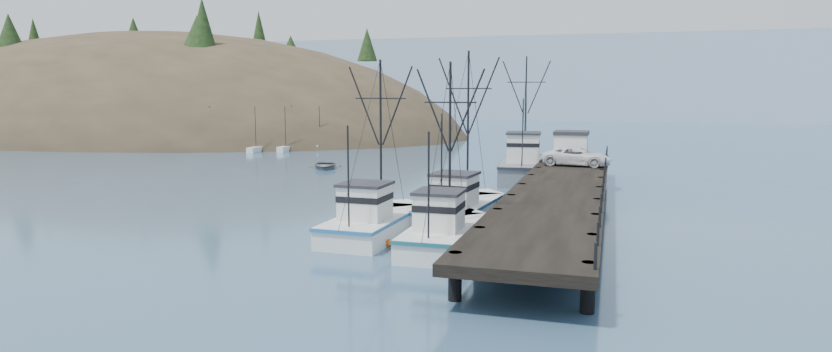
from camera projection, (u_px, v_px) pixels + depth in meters
The scene contains 13 objects.
ground at pixel (257, 256), 33.36m from camera, with size 400.00×400.00×0.00m, color #32516F.
pier at pixel (560, 190), 44.29m from camera, with size 6.00×44.00×2.00m.
headland at pixel (132, 155), 130.07m from camera, with size 134.80×78.00×51.00m.
distant_ridge at pixel (587, 118), 191.75m from camera, with size 360.00×40.00×26.00m, color #9EB2C6.
distant_ridge_far at pixel (437, 115), 220.35m from camera, with size 180.00×25.00×18.00m, color silver.
moored_sailboats at pixel (264, 146), 93.81m from camera, with size 19.08×15.23×6.35m.
trawler_near at pixel (445, 232), 35.16m from camera, with size 3.36×9.97×10.32m.
trawler_mid at pixel (375, 221), 38.00m from camera, with size 3.82×10.54×10.56m.
trawler_far at pixel (462, 207), 42.40m from camera, with size 4.53×11.10×11.33m.
work_vessel at pixel (524, 166), 61.75m from camera, with size 5.29×14.12×11.98m.
pier_shed at pixel (571, 146), 58.07m from camera, with size 3.00×3.20×2.80m.
pickup_truck at pixel (577, 156), 55.40m from camera, with size 2.65×5.76×1.60m, color white.
motorboat at pixel (325, 168), 70.17m from camera, with size 3.54×4.96×1.03m, color slate.
Camera 1 is at (17.25, -28.75, 8.48)m, focal length 28.00 mm.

